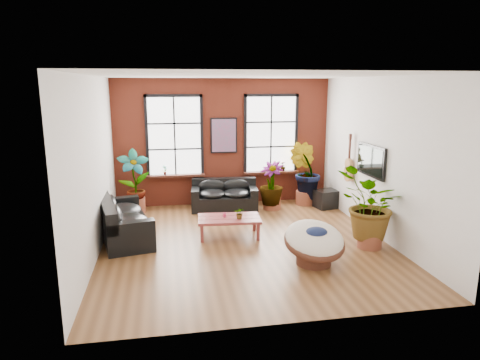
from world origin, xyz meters
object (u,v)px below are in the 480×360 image
(sofa_back, at_px, (224,196))
(coffee_table, at_px, (229,220))
(sofa_left, at_px, (122,220))
(papasan_chair, at_px, (314,242))

(sofa_back, relative_size, coffee_table, 1.28)
(sofa_back, relative_size, sofa_left, 0.76)
(sofa_left, bearing_deg, sofa_back, -65.80)
(sofa_back, height_order, papasan_chair, papasan_chair)
(sofa_left, xyz_separation_m, coffee_table, (2.34, -0.31, -0.01))
(sofa_left, bearing_deg, coffee_table, -109.80)
(sofa_back, bearing_deg, sofa_left, -137.87)
(sofa_back, distance_m, papasan_chair, 4.12)
(sofa_left, height_order, papasan_chair, sofa_left)
(sofa_back, distance_m, coffee_table, 2.20)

